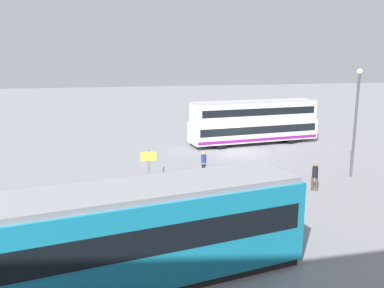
% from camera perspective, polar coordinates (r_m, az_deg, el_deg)
% --- Properties ---
extents(ground_plane, '(160.00, 160.00, 0.00)m').
position_cam_1_polar(ground_plane, '(31.81, 6.82, -1.26)').
color(ground_plane, gray).
extents(double_decker_bus, '(11.60, 3.45, 3.76)m').
position_cam_1_polar(double_decker_bus, '(35.05, 8.86, 3.13)').
color(double_decker_bus, white).
rests_on(double_decker_bus, ground).
extents(tram_yellow, '(14.57, 4.91, 3.28)m').
position_cam_1_polar(tram_yellow, '(13.21, -14.19, -13.28)').
color(tram_yellow, teal).
rests_on(tram_yellow, ground).
extents(pedestrian_near_railing, '(0.33, 0.36, 1.75)m').
position_cam_1_polar(pedestrian_near_railing, '(24.50, 1.69, -2.76)').
color(pedestrian_near_railing, black).
rests_on(pedestrian_near_railing, ground).
extents(pedestrian_crossing, '(0.42, 0.42, 1.60)m').
position_cam_1_polar(pedestrian_crossing, '(23.45, 17.19, -4.24)').
color(pedestrian_crossing, '#4C3F2D').
rests_on(pedestrian_crossing, ground).
extents(pedestrian_railing, '(7.16, 0.63, 1.08)m').
position_cam_1_polar(pedestrian_railing, '(24.55, 4.23, -3.43)').
color(pedestrian_railing, gray).
rests_on(pedestrian_railing, ground).
extents(info_sign, '(0.93, 0.16, 2.33)m').
position_cam_1_polar(info_sign, '(22.49, -6.25, -2.71)').
color(info_sign, slate).
rests_on(info_sign, ground).
extents(street_lamp, '(0.36, 0.36, 6.73)m').
position_cam_1_polar(street_lamp, '(26.42, 22.42, 3.89)').
color(street_lamp, '#4C4C51').
rests_on(street_lamp, ground).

